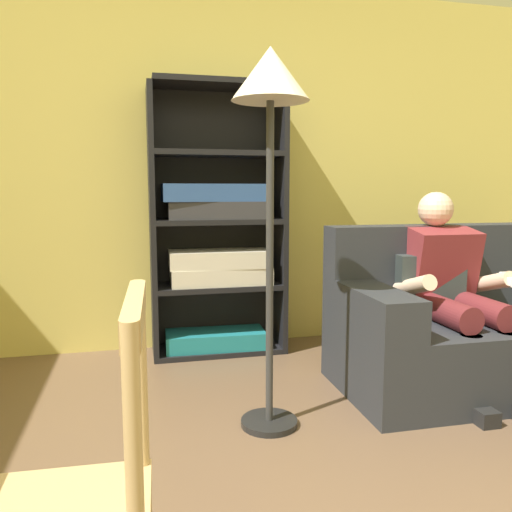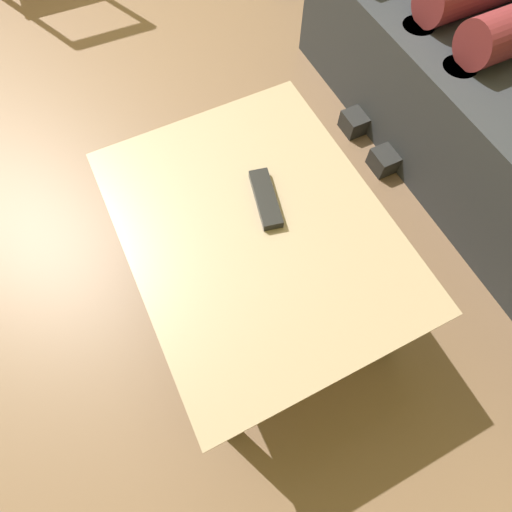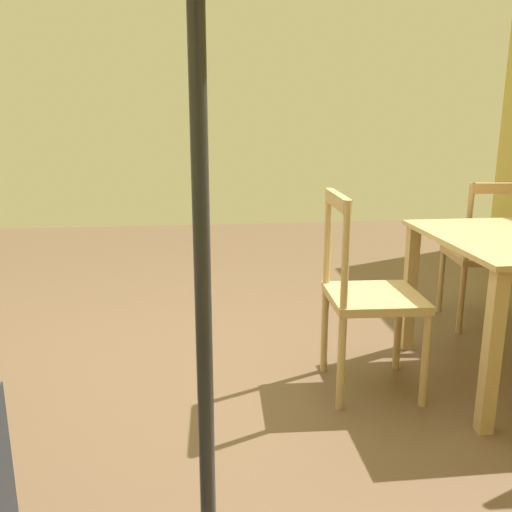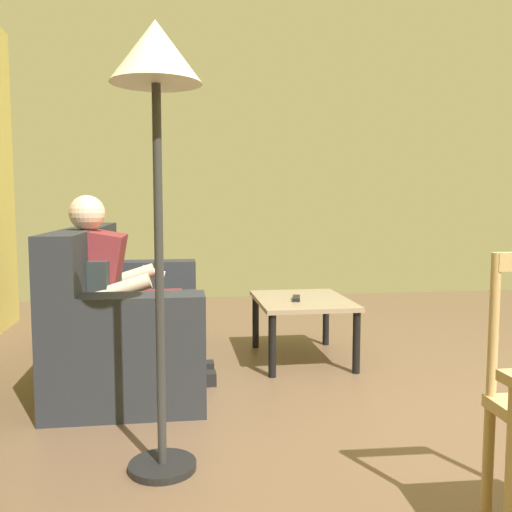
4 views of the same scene
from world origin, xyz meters
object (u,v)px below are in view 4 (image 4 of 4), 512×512
(person_lounging, at_px, (123,288))
(couch, at_px, (125,318))
(tv_remote, at_px, (296,298))
(floor_lamp, at_px, (156,95))
(coffee_table, at_px, (302,307))

(person_lounging, bearing_deg, couch, 3.39)
(couch, relative_size, person_lounging, 1.67)
(tv_remote, xyz_separation_m, floor_lamp, (-1.45, 0.88, 1.07))
(coffee_table, bearing_deg, floor_lamp, 148.12)
(couch, relative_size, floor_lamp, 1.07)
(tv_remote, relative_size, floor_lamp, 0.09)
(coffee_table, bearing_deg, couch, 92.57)
(tv_remote, distance_m, floor_lamp, 2.01)
(couch, distance_m, floor_lamp, 1.89)
(coffee_table, bearing_deg, person_lounging, 106.34)
(tv_remote, bearing_deg, coffee_table, -121.31)
(person_lounging, height_order, tv_remote, person_lounging)
(coffee_table, distance_m, floor_lamp, 2.12)
(couch, xyz_separation_m, coffee_table, (0.05, -1.21, 0.03))
(person_lounging, relative_size, tv_remote, 6.75)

